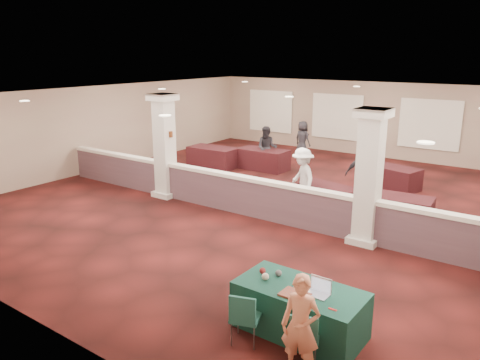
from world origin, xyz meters
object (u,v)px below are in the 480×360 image
Objects in this scene: near_table at (299,310)px; far_table_front_right at (396,209)px; far_table_front_left at (213,157)px; far_table_back_left at (263,159)px; woman at (301,326)px; attendee_d at (302,139)px; attendee_c at (361,175)px; far_table_back_center at (391,177)px; attendee_b at (302,178)px; conf_chair_main at (304,334)px; far_table_front_center at (328,197)px; attendee_a at (267,148)px; conf_chair_side at (244,315)px.

far_table_front_right is at bearing 93.99° from near_table.
far_table_front_left is 1.00× the size of far_table_back_left.
attendee_d is (-6.72, 12.72, 0.02)m from woman.
far_table_front_left is 1.24× the size of attendee_d.
attendee_c reaches higher than far_table_back_left.
near_table is at bearing -80.74° from far_table_back_center.
attendee_d is (-3.23, 6.10, -0.10)m from attendee_b.
attendee_b reaches higher than woman.
conf_chair_main is 12.38m from far_table_front_left.
far_table_front_left is (-8.24, 8.11, -0.00)m from near_table.
conf_chair_main is 14.16m from attendee_d.
attendee_b is at bearing -156.75° from far_table_front_center.
near_table is 1.32× the size of attendee_d.
far_table_back_center reaches higher than far_table_front_center.
woman is 7.49m from attendee_b.
far_table_front_right is (7.92, -2.11, -0.03)m from far_table_front_left.
attendee_a is at bearing 142.64° from far_table_front_center.
woman reaches higher than conf_chair_main.
far_table_front_center is 1.39m from attendee_c.
far_table_front_left is at bearing 136.37° from near_table.
conf_chair_side is at bearing -84.45° from far_table_back_center.
attendee_d is (-5.90, 5.80, 0.42)m from far_table_front_right.
far_table_back_left is 4.73m from attendee_b.
far_table_back_left is 4.95m from attendee_c.
attendee_a is at bearing 104.00° from conf_chair_main.
attendee_c is at bearing -20.62° from far_table_back_left.
woman is 0.78× the size of far_table_front_left.
far_table_front_center is at bearing 111.87° from near_table.
conf_chair_main is at bearing -79.27° from attendee_a.
far_table_back_center is at bearing 45.32° from attendee_c.
woman is at bearing -67.99° from far_table_front_center.
far_table_front_right is 1.08× the size of attendee_a.
conf_chair_main is 7.24m from far_table_front_center.
conf_chair_side is 11.44m from attendee_a.
woman is 8.44m from attendee_c.
attendee_d reaches higher than conf_chair_side.
far_table_front_left is 8.20m from far_table_front_right.
woman reaches higher than conf_chair_side.
far_table_front_left is 2.19m from attendee_a.
far_table_front_left is 6.53m from attendee_c.
far_table_back_left is (-4.11, 2.94, 0.05)m from far_table_front_center.
far_table_back_left is 1.07× the size of far_table_back_center.
attendee_c is at bearing 85.15° from conf_chair_main.
attendee_d reaches higher than conf_chair_main.
far_table_back_left is at bearing -176.87° from far_table_back_center.
far_table_back_center is 1.08× the size of attendee_c.
woman is 0.91× the size of attendee_a.
far_table_front_center is 0.97× the size of attendee_b.
far_table_front_center is 0.95× the size of far_table_front_right.
attendee_d is (-4.43, 4.60, -0.06)m from attendee_c.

